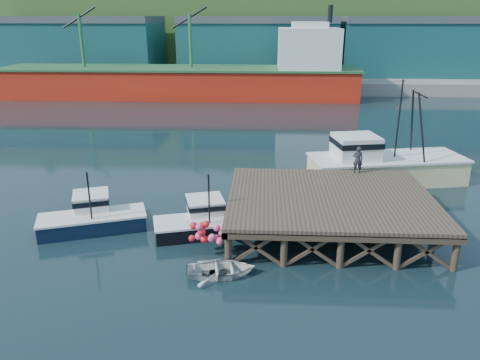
# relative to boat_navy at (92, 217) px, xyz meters

# --- Properties ---
(ground) EXTENTS (300.00, 300.00, 0.00)m
(ground) POSITION_rel_boat_navy_xyz_m (8.68, 0.79, -0.78)
(ground) COLOR black
(ground) RESTS_ON ground
(wharf) EXTENTS (12.00, 10.00, 2.62)m
(wharf) POSITION_rel_boat_navy_xyz_m (14.18, 0.60, 1.16)
(wharf) COLOR brown
(wharf) RESTS_ON ground
(far_quay) EXTENTS (160.00, 40.00, 2.00)m
(far_quay) POSITION_rel_boat_navy_xyz_m (8.68, 70.79, 0.22)
(far_quay) COLOR gray
(far_quay) RESTS_ON ground
(warehouse_left) EXTENTS (32.00, 16.00, 9.00)m
(warehouse_left) POSITION_rel_boat_navy_xyz_m (-26.32, 65.79, 5.72)
(warehouse_left) COLOR #174D4C
(warehouse_left) RESTS_ON far_quay
(warehouse_mid) EXTENTS (28.00, 16.00, 9.00)m
(warehouse_mid) POSITION_rel_boat_navy_xyz_m (8.68, 65.79, 5.72)
(warehouse_mid) COLOR #174D4C
(warehouse_mid) RESTS_ON far_quay
(warehouse_right) EXTENTS (30.00, 16.00, 9.00)m
(warehouse_right) POSITION_rel_boat_navy_xyz_m (38.68, 65.79, 5.72)
(warehouse_right) COLOR #174D4C
(warehouse_right) RESTS_ON far_quay
(cargo_ship) EXTENTS (55.50, 10.00, 13.75)m
(cargo_ship) POSITION_rel_boat_navy_xyz_m (0.22, 48.79, 2.53)
(cargo_ship) COLOR red
(cargo_ship) RESTS_ON ground
(hillside) EXTENTS (220.00, 50.00, 22.00)m
(hillside) POSITION_rel_boat_navy_xyz_m (8.68, 100.79, 10.22)
(hillside) COLOR #2D511E
(hillside) RESTS_ON ground
(boat_navy) EXTENTS (6.60, 4.45, 3.88)m
(boat_navy) POSITION_rel_boat_navy_xyz_m (0.00, 0.00, 0.00)
(boat_navy) COLOR #0D1B32
(boat_navy) RESTS_ON ground
(boat_black) EXTENTS (6.67, 5.52, 3.88)m
(boat_black) POSITION_rel_boat_navy_xyz_m (6.94, -0.03, -0.07)
(boat_black) COLOR black
(boat_black) RESTS_ON ground
(trawler) EXTENTS (12.26, 6.31, 7.83)m
(trawler) POSITION_rel_boat_navy_xyz_m (19.41, 9.61, 0.83)
(trawler) COLOR #F1E59C
(trawler) RESTS_ON ground
(dinghy) EXTENTS (3.69, 2.87, 0.70)m
(dinghy) POSITION_rel_boat_navy_xyz_m (8.21, -5.01, -0.43)
(dinghy) COLOR silver
(dinghy) RESTS_ON ground
(dockworker) EXTENTS (0.68, 0.46, 1.83)m
(dockworker) POSITION_rel_boat_navy_xyz_m (16.53, 5.19, 2.26)
(dockworker) COLOR black
(dockworker) RESTS_ON wharf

